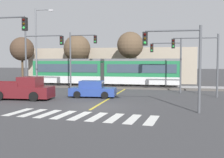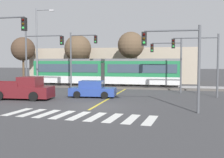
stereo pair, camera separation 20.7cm
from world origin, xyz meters
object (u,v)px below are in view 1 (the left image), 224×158
Objects in this scene: traffic_light_far_left at (79,52)px; sedan_crossing at (93,90)px; pickup_truck at (23,90)px; light_rail_tram at (105,71)px; bare_tree_west at (77,49)px; street_lamp_west at (38,43)px; bare_tree_far_west at (22,49)px; traffic_light_far_right at (170,57)px; traffic_light_near_right at (179,54)px; traffic_light_mid_right at (201,55)px; traffic_light_mid_left at (38,52)px; bare_tree_east at (130,45)px.

sedan_crossing is at bearing -60.57° from traffic_light_far_left.
pickup_truck reaches higher than sedan_crossing.
bare_tree_west is (-5.51, 5.20, 3.11)m from light_rail_tram.
light_rail_tram is 1.90× the size of street_lamp_west.
street_lamp_west is (-5.64, 1.07, 1.14)m from traffic_light_far_left.
bare_tree_west reaches higher than bare_tree_far_west.
bare_tree_far_west reaches higher than traffic_light_far_right.
traffic_light_far_left is 10.36m from traffic_light_far_right.
traffic_light_near_right is 30.73m from bare_tree_far_west.
traffic_light_mid_left reaches higher than traffic_light_mid_right.
bare_tree_east is (16.79, -0.81, 0.36)m from bare_tree_far_west.
traffic_light_far_right is 24.08m from bare_tree_far_west.
pickup_truck is 14.99m from traffic_light_far_right.
traffic_light_far_right is at bearing -6.74° from street_lamp_west.
traffic_light_near_right is (13.10, -3.43, 2.94)m from pickup_truck.
traffic_light_far_left is at bearing -120.05° from light_rail_tram.
bare_tree_far_west is at bearing 138.33° from traffic_light_near_right.
sedan_crossing is at bearing 25.67° from pickup_truck.
bare_tree_west reaches higher than light_rail_tram.
traffic_light_mid_right is 0.90× the size of traffic_light_mid_left.
light_rail_tram is at bearing 59.95° from traffic_light_far_left.
bare_tree_west is at bearing 94.02° from pickup_truck.
traffic_light_mid_right is at bearing -33.97° from light_rail_tram.
traffic_light_far_right is at bearing -22.23° from bare_tree_far_west.
traffic_light_far_right is 0.79× the size of bare_tree_east.
traffic_light_mid_right reaches higher than traffic_light_near_right.
bare_tree_far_west is at bearing 177.23° from bare_tree_east.
traffic_light_far_left is at bearing -123.03° from bare_tree_east.
traffic_light_mid_left is (-2.99, -4.09, -0.11)m from traffic_light_far_left.
traffic_light_near_right is (0.69, -11.32, 0.05)m from traffic_light_far_right.
pickup_truck is at bearing -85.98° from bare_tree_west.
bare_tree_west reaches higher than traffic_light_far_right.
pickup_truck is 11.38m from street_lamp_west.
traffic_light_far_left is 0.90× the size of bare_tree_east.
bare_tree_east is at bearing 83.91° from sedan_crossing.
traffic_light_mid_right is (15.25, 5.04, 3.08)m from pickup_truck.
traffic_light_near_right is (8.84, -15.87, 1.74)m from light_rail_tram.
bare_tree_far_west is (-25.08, 11.94, 1.20)m from traffic_light_mid_right.
traffic_light_mid_left is 13.07m from bare_tree_west.
street_lamp_west is at bearing 165.85° from traffic_light_mid_right.
street_lamp_west is 12.29m from bare_tree_east.
bare_tree_east reaches higher than traffic_light_near_right.
light_rail_tram is at bearing 97.28° from sedan_crossing.
light_rail_tram is 2.66× the size of bare_tree_far_west.
bare_tree_east is (10.50, 6.39, -0.01)m from street_lamp_west.
traffic_light_near_right is at bearing -14.68° from pickup_truck.
sedan_crossing is at bearing -65.74° from bare_tree_west.
light_rail_tram is at bearing 71.07° from pickup_truck.
traffic_light_far_right is 11.34m from traffic_light_near_right.
street_lamp_west is at bearing -48.84° from bare_tree_far_west.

